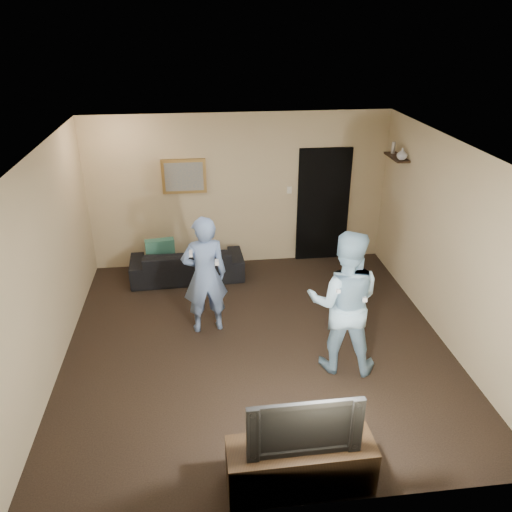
{
  "coord_description": "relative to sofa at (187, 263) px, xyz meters",
  "views": [
    {
      "loc": [
        -0.66,
        -5.48,
        3.97
      ],
      "look_at": [
        0.02,
        0.3,
        1.15
      ],
      "focal_mm": 35.0,
      "sensor_mm": 36.0,
      "label": 1
    }
  ],
  "objects": [
    {
      "name": "wii_player_left",
      "position": [
        0.28,
        -1.55,
        0.57
      ],
      "size": [
        0.67,
        0.54,
        1.68
      ],
      "color": "#6B86BA",
      "rests_on": "ground"
    },
    {
      "name": "ground",
      "position": [
        0.93,
        -1.98,
        -0.27
      ],
      "size": [
        5.0,
        5.0,
        0.0
      ],
      "primitive_type": "plane",
      "color": "black",
      "rests_on": "ground"
    },
    {
      "name": "ceiling",
      "position": [
        0.93,
        -1.98,
        2.33
      ],
      "size": [
        5.0,
        5.0,
        0.04
      ],
      "primitive_type": "cube",
      "color": "silver",
      "rests_on": "wall_back"
    },
    {
      "name": "light_switch",
      "position": [
        1.78,
        0.5,
        1.03
      ],
      "size": [
        0.08,
        0.02,
        0.12
      ],
      "primitive_type": "cube",
      "color": "silver",
      "rests_on": "wall_back"
    },
    {
      "name": "television",
      "position": [
        1.05,
        -4.25,
        0.51
      ],
      "size": [
        1.01,
        0.15,
        0.58
      ],
      "primitive_type": "imported",
      "rotation": [
        0.0,
        0.0,
        0.01
      ],
      "color": "black",
      "rests_on": "tv_console"
    },
    {
      "name": "tv_console",
      "position": [
        1.05,
        -4.25,
        -0.02
      ],
      "size": [
        1.35,
        0.45,
        0.48
      ],
      "primitive_type": "cube",
      "rotation": [
        0.0,
        0.0,
        0.01
      ],
      "color": "black",
      "rests_on": "ground"
    },
    {
      "name": "wall_front",
      "position": [
        0.93,
        -4.48,
        1.03
      ],
      "size": [
        5.0,
        0.04,
        2.6
      ],
      "primitive_type": "cube",
      "color": "#C7B185",
      "rests_on": "ground"
    },
    {
      "name": "wii_player_right",
      "position": [
        1.89,
        -2.55,
        0.64
      ],
      "size": [
        1.03,
        0.9,
        1.82
      ],
      "color": "#97C2DC",
      "rests_on": "ground"
    },
    {
      "name": "wall_back",
      "position": [
        0.93,
        0.52,
        1.03
      ],
      "size": [
        5.0,
        0.04,
        2.6
      ],
      "primitive_type": "cube",
      "color": "#C7B185",
      "rests_on": "ground"
    },
    {
      "name": "wall_right",
      "position": [
        3.43,
        -1.98,
        1.03
      ],
      "size": [
        0.04,
        5.0,
        2.6
      ],
      "primitive_type": "cube",
      "color": "#C7B185",
      "rests_on": "ground"
    },
    {
      "name": "painting_frame",
      "position": [
        0.03,
        0.5,
        1.33
      ],
      "size": [
        0.72,
        0.05,
        0.57
      ],
      "primitive_type": "cube",
      "color": "olive",
      "rests_on": "wall_back"
    },
    {
      "name": "shelf_figurine",
      "position": [
        3.32,
        0.0,
        1.83
      ],
      "size": [
        0.06,
        0.06,
        0.18
      ],
      "primitive_type": "cylinder",
      "color": "silver",
      "rests_on": "wall_shelf"
    },
    {
      "name": "wall_left",
      "position": [
        -1.57,
        -1.98,
        1.03
      ],
      "size": [
        0.04,
        5.0,
        2.6
      ],
      "primitive_type": "cube",
      "color": "#C7B185",
      "rests_on": "ground"
    },
    {
      "name": "painting_canvas",
      "position": [
        0.03,
        0.47,
        1.33
      ],
      "size": [
        0.62,
        0.01,
        0.47
      ],
      "primitive_type": "cube",
      "color": "slate",
      "rests_on": "painting_frame"
    },
    {
      "name": "throw_pillow",
      "position": [
        -0.42,
        0.0,
        0.21
      ],
      "size": [
        0.48,
        0.21,
        0.47
      ],
      "primitive_type": "cube",
      "rotation": [
        0.0,
        0.0,
        0.15
      ],
      "color": "#1B5247",
      "rests_on": "sofa"
    },
    {
      "name": "doorway",
      "position": [
        2.38,
        0.49,
        0.73
      ],
      "size": [
        0.9,
        0.06,
        2.0
      ],
      "primitive_type": "cube",
      "color": "black",
      "rests_on": "ground"
    },
    {
      "name": "sofa",
      "position": [
        0.0,
        0.0,
        0.0
      ],
      "size": [
        1.87,
        0.79,
        0.54
      ],
      "primitive_type": "imported",
      "rotation": [
        0.0,
        0.0,
        3.18
      ],
      "color": "black",
      "rests_on": "ground"
    },
    {
      "name": "wall_shelf",
      "position": [
        3.32,
        -0.18,
        1.72
      ],
      "size": [
        0.2,
        0.6,
        0.03
      ],
      "primitive_type": "cube",
      "color": "black",
      "rests_on": "wall_right"
    },
    {
      "name": "shelf_vase",
      "position": [
        3.32,
        -0.36,
        1.82
      ],
      "size": [
        0.2,
        0.2,
        0.17
      ],
      "primitive_type": "imported",
      "rotation": [
        0.0,
        0.0,
        0.28
      ],
      "color": "silver",
      "rests_on": "wall_shelf"
    }
  ]
}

